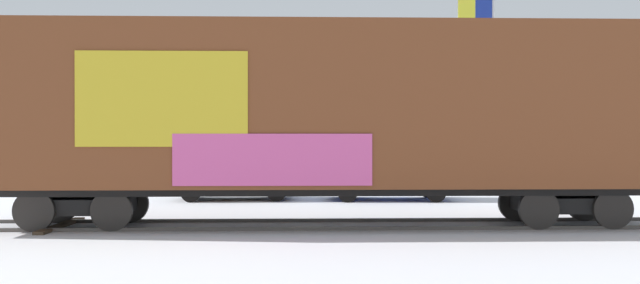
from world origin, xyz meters
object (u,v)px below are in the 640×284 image
freight_car (326,110)px  parked_car_blue (387,175)px  parked_car_black (234,175)px  flagpole (485,57)px

freight_car → parked_car_blue: 6.92m
parked_car_black → parked_car_blue: bearing=-3.1°
parked_car_black → parked_car_blue: 5.18m
flagpole → parked_car_black: 12.02m
freight_car → flagpole: size_ratio=1.98×
flagpole → parked_car_blue: 8.36m
parked_car_black → freight_car: bearing=-66.6°
flagpole → parked_car_blue: (-4.87, -4.94, -4.67)m
freight_car → parked_car_blue: (2.35, 6.23, -1.89)m
parked_car_blue → freight_car: bearing=-110.7°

